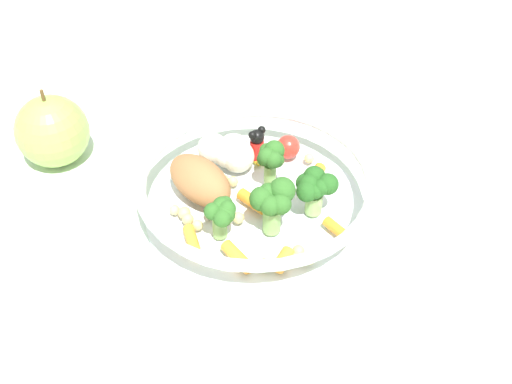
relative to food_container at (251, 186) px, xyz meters
The scene contains 4 objects.
ground_plane 0.04m from the food_container, 148.22° to the right, with size 2.40×2.40×0.00m, color silver.
food_container is the anchor object (origin of this frame).
loose_apple 0.22m from the food_container, 115.30° to the left, with size 0.08×0.08×0.09m.
folded_napkin 0.23m from the food_container, 88.02° to the right, with size 0.13×0.10×0.01m, color white.
Camera 1 is at (-0.29, -0.31, 0.43)m, focal length 44.39 mm.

